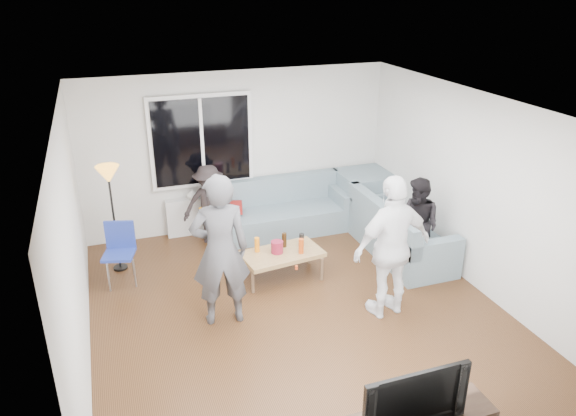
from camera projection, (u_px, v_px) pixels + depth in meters
name	position (u px, v px, depth m)	size (l,w,h in m)	color
floor	(296.00, 310.00, 7.00)	(5.00, 5.50, 0.04)	#56351C
ceiling	(298.00, 106.00, 5.97)	(5.00, 5.50, 0.04)	white
wall_back	(238.00, 151.00, 8.89)	(5.00, 0.04, 2.60)	silver
wall_front	(425.00, 358.00, 4.08)	(5.00, 0.04, 2.60)	silver
wall_left	(71.00, 248.00, 5.72)	(0.04, 5.50, 2.60)	silver
wall_right	(475.00, 191.00, 7.25)	(0.04, 5.50, 2.60)	silver
window_frame	(201.00, 141.00, 8.54)	(1.62, 0.06, 1.47)	white
window_glass	(202.00, 142.00, 8.51)	(1.50, 0.02, 1.35)	black
window_mullion	(202.00, 142.00, 8.50)	(0.05, 0.03, 1.35)	white
radiator	(207.00, 214.00, 8.99)	(1.30, 0.12, 0.62)	silver
potted_plant	(216.00, 187.00, 8.83)	(0.18, 0.15, 0.34)	#326327
vase	(192.00, 194.00, 8.74)	(0.17, 0.17, 0.17)	white
sofa_back_section	(279.00, 208.00, 8.96)	(2.30, 0.85, 0.85)	slate
sofa_right_section	(400.00, 227.00, 8.26)	(0.85, 2.00, 0.85)	slate
sofa_corner	(364.00, 196.00, 9.43)	(0.85, 0.85, 0.85)	slate
cushion_yellow	(214.00, 212.00, 8.58)	(0.38, 0.32, 0.14)	orange
cushion_red	(231.00, 208.00, 8.74)	(0.36, 0.30, 0.13)	maroon
coffee_table	(282.00, 265.00, 7.65)	(1.10, 0.60, 0.40)	tan
pitcher	(277.00, 247.00, 7.53)	(0.17, 0.17, 0.17)	maroon
side_chair	(119.00, 255.00, 7.42)	(0.40, 0.40, 0.86)	#233799
floor_lamp	(114.00, 220.00, 7.66)	(0.32, 0.32, 1.56)	#FFA530
player_left	(220.00, 251.00, 6.41)	(0.70, 0.46, 1.91)	#48484D
player_right	(392.00, 247.00, 6.59)	(1.07, 0.45, 1.82)	white
spectator_right	(418.00, 224.00, 7.77)	(0.65, 0.51, 1.35)	black
spectator_back	(209.00, 204.00, 8.56)	(0.82, 0.47, 1.27)	black
television	(410.00, 392.00, 4.57)	(0.96, 0.13, 0.56)	black
bottle_c	(284.00, 240.00, 7.69)	(0.07, 0.07, 0.21)	black
bottle_d	(301.00, 246.00, 7.51)	(0.07, 0.07, 0.21)	#C94811
bottle_a	(257.00, 245.00, 7.55)	(0.07, 0.07, 0.21)	orange
bottle_e	(302.00, 240.00, 7.73)	(0.07, 0.07, 0.18)	black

